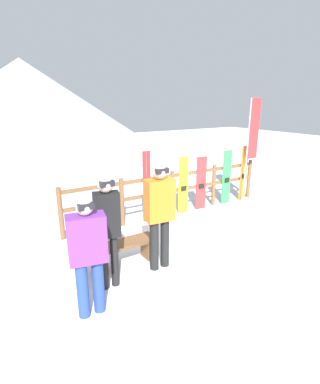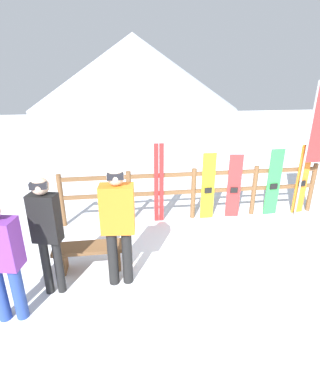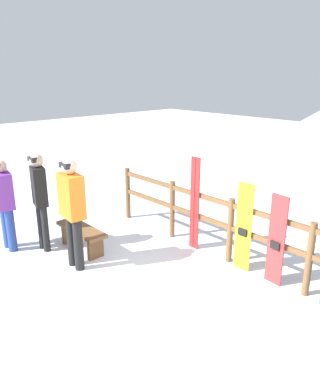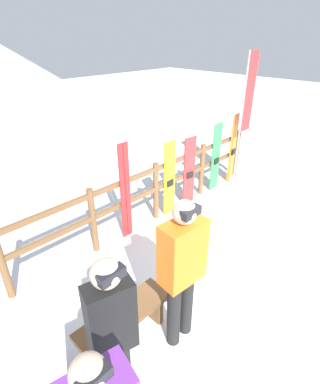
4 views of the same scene
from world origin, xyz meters
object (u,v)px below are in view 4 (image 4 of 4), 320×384
object	(u,v)px
ski_pair_red	(125,193)
rental_flag	(246,105)
person_black	(112,329)
person_orange	(182,266)
snowboard_green	(216,158)
bench	(125,320)
snowboard_yellow	(169,179)
snowboard_red	(189,172)
snowboard_orange	(233,149)

from	to	relation	value
ski_pair_red	rental_flag	world-z (taller)	rental_flag
person_black	person_orange	bearing A→B (deg)	5.03
snowboard_green	rental_flag	xyz separation A→B (m)	(0.60, -0.21, 1.04)
bench	rental_flag	size ratio (longest dim) A/B	0.40
snowboard_yellow	snowboard_green	distance (m)	1.46
person_orange	snowboard_red	distance (m)	3.11
snowboard_green	snowboard_yellow	bearing A→B (deg)	-180.00
bench	rental_flag	bearing A→B (deg)	16.52
bench	snowboard_red	bearing A→B (deg)	27.56
rental_flag	snowboard_green	bearing A→B (deg)	160.41
snowboard_orange	rental_flag	distance (m)	1.03
bench	snowboard_yellow	xyz separation A→B (m)	(2.33, 1.51, 0.41)
snowboard_yellow	snowboard_green	xyz separation A→B (m)	(1.46, 0.00, 0.02)
rental_flag	person_orange	bearing A→B (deg)	-156.56
ski_pair_red	snowboard_green	size ratio (longest dim) A/B	1.13
snowboard_orange	bench	bearing A→B (deg)	-161.17
ski_pair_red	person_black	bearing A→B (deg)	-131.45
person_orange	snowboard_orange	size ratio (longest dim) A/B	1.16
person_black	snowboard_orange	distance (m)	5.30
snowboard_yellow	snowboard_orange	distance (m)	2.11
ski_pair_red	snowboard_red	world-z (taller)	ski_pair_red
person_orange	snowboard_red	world-z (taller)	person_orange
person_orange	snowboard_red	xyz separation A→B (m)	(2.43, 1.91, -0.35)
person_black	snowboard_orange	bearing A→B (deg)	22.11
person_black	ski_pair_red	world-z (taller)	person_black
ski_pair_red	snowboard_red	size ratio (longest dim) A/B	1.20
ski_pair_red	snowboard_yellow	xyz separation A→B (m)	(1.04, -0.00, -0.12)
snowboard_red	snowboard_green	size ratio (longest dim) A/B	0.94
bench	ski_pair_red	world-z (taller)	ski_pair_red
rental_flag	snowboard_yellow	bearing A→B (deg)	174.08
person_orange	ski_pair_red	xyz separation A→B (m)	(0.83, 1.91, -0.21)
person_black	rental_flag	bearing A→B (deg)	20.15
ski_pair_red	rental_flag	xyz separation A→B (m)	(3.09, -0.22, 0.94)
rental_flag	bench	bearing A→B (deg)	-163.48
bench	snowboard_green	size ratio (longest dim) A/B	0.77
person_black	snowboard_red	bearing A→B (deg)	30.62
snowboard_orange	snowboard_green	bearing A→B (deg)	-179.99
ski_pair_red	snowboard_orange	distance (m)	3.14
ski_pair_red	snowboard_orange	world-z (taller)	ski_pair_red
snowboard_green	snowboard_orange	world-z (taller)	snowboard_orange
bench	snowboard_yellow	bearing A→B (deg)	32.99
bench	snowboard_orange	size ratio (longest dim) A/B	0.73
snowboard_red	rental_flag	world-z (taller)	rental_flag
person_orange	snowboard_orange	world-z (taller)	person_orange
snowboard_red	snowboard_yellow	bearing A→B (deg)	179.99
snowboard_red	person_black	bearing A→B (deg)	-149.38
bench	snowboard_red	world-z (taller)	snowboard_red
bench	person_orange	bearing A→B (deg)	-40.49
person_orange	rental_flag	distance (m)	4.33
bench	person_black	world-z (taller)	person_black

